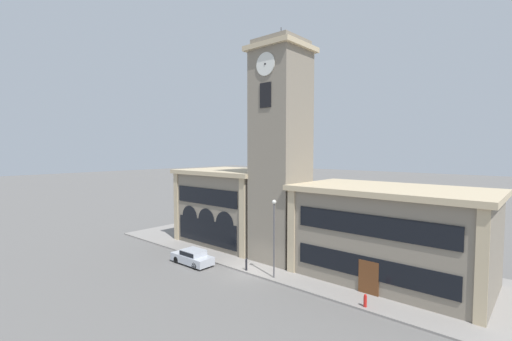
{
  "coord_description": "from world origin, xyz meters",
  "views": [
    {
      "loc": [
        19.57,
        -21.22,
        10.64
      ],
      "look_at": [
        -1.16,
        2.62,
        8.76
      ],
      "focal_mm": 24.0,
      "sensor_mm": 36.0,
      "label": 1
    }
  ],
  "objects_px": {
    "fire_hydrant": "(365,301)",
    "bollard": "(246,265)",
    "parked_car_near": "(193,257)",
    "street_lamp": "(274,228)"
  },
  "relations": [
    {
      "from": "fire_hydrant",
      "to": "bollard",
      "type": "bearing_deg",
      "value": -179.41
    },
    {
      "from": "parked_car_near",
      "to": "fire_hydrant",
      "type": "distance_m",
      "value": 16.03
    },
    {
      "from": "street_lamp",
      "to": "parked_car_near",
      "type": "bearing_deg",
      "value": -165.81
    },
    {
      "from": "parked_car_near",
      "to": "fire_hydrant",
      "type": "relative_size",
      "value": 4.98
    },
    {
      "from": "parked_car_near",
      "to": "street_lamp",
      "type": "height_order",
      "value": "street_lamp"
    },
    {
      "from": "bollard",
      "to": "street_lamp",
      "type": "bearing_deg",
      "value": 5.2
    },
    {
      "from": "parked_car_near",
      "to": "fire_hydrant",
      "type": "bearing_deg",
      "value": -173.7
    },
    {
      "from": "parked_car_near",
      "to": "street_lamp",
      "type": "bearing_deg",
      "value": -166.26
    },
    {
      "from": "bollard",
      "to": "fire_hydrant",
      "type": "height_order",
      "value": "bollard"
    },
    {
      "from": "street_lamp",
      "to": "bollard",
      "type": "distance_m",
      "value": 4.64
    }
  ]
}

